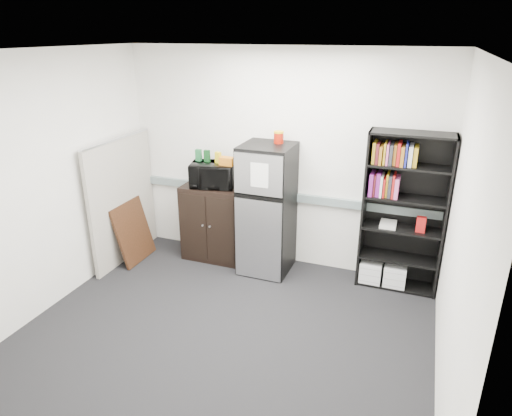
{
  "coord_description": "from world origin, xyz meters",
  "views": [
    {
      "loc": [
        1.64,
        -3.48,
        2.85
      ],
      "look_at": [
        0.0,
        0.9,
        1.03
      ],
      "focal_mm": 32.0,
      "sensor_mm": 36.0,
      "label": 1
    }
  ],
  "objects_px": {
    "microwave": "(213,175)",
    "refrigerator": "(267,210)",
    "bookshelf": "(402,209)",
    "cabinet": "(215,222)",
    "cubicle_partition": "(123,200)"
  },
  "relations": [
    {
      "from": "microwave",
      "to": "refrigerator",
      "type": "distance_m",
      "value": 0.82
    },
    {
      "from": "cubicle_partition",
      "to": "microwave",
      "type": "bearing_deg",
      "value": 20.14
    },
    {
      "from": "microwave",
      "to": "bookshelf",
      "type": "bearing_deg",
      "value": -11.49
    },
    {
      "from": "microwave",
      "to": "refrigerator",
      "type": "height_order",
      "value": "refrigerator"
    },
    {
      "from": "bookshelf",
      "to": "refrigerator",
      "type": "xyz_separation_m",
      "value": [
        -1.56,
        -0.15,
        -0.16
      ]
    },
    {
      "from": "bookshelf",
      "to": "cubicle_partition",
      "type": "height_order",
      "value": "bookshelf"
    },
    {
      "from": "cubicle_partition",
      "to": "microwave",
      "type": "xyz_separation_m",
      "value": [
        1.1,
        0.4,
        0.34
      ]
    },
    {
      "from": "bookshelf",
      "to": "microwave",
      "type": "xyz_separation_m",
      "value": [
        -2.3,
        -0.08,
        0.18
      ]
    },
    {
      "from": "cabinet",
      "to": "refrigerator",
      "type": "xyz_separation_m",
      "value": [
        0.74,
        -0.08,
        0.31
      ]
    },
    {
      "from": "bookshelf",
      "to": "refrigerator",
      "type": "bearing_deg",
      "value": -174.66
    },
    {
      "from": "bookshelf",
      "to": "microwave",
      "type": "distance_m",
      "value": 2.31
    },
    {
      "from": "cabinet",
      "to": "cubicle_partition",
      "type": "bearing_deg",
      "value": -159.13
    },
    {
      "from": "cabinet",
      "to": "refrigerator",
      "type": "relative_size",
      "value": 0.62
    },
    {
      "from": "bookshelf",
      "to": "cubicle_partition",
      "type": "distance_m",
      "value": 3.45
    },
    {
      "from": "microwave",
      "to": "refrigerator",
      "type": "xyz_separation_m",
      "value": [
        0.74,
        -0.06,
        -0.35
      ]
    }
  ]
}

